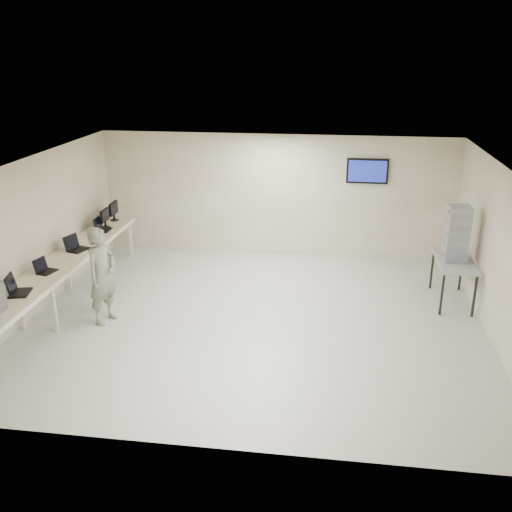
# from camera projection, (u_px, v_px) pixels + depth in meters

# --- Properties ---
(room) EXTENTS (8.01, 7.01, 2.81)m
(room) POSITION_uv_depth(u_px,v_px,m) (257.00, 245.00, 9.75)
(room) COLOR #B1AF9F
(room) RESTS_ON ground
(workbench) EXTENTS (0.76, 6.00, 0.90)m
(workbench) POSITION_uv_depth(u_px,v_px,m) (60.00, 267.00, 10.37)
(workbench) COLOR #BBB495
(workbench) RESTS_ON ground
(laptop_0) EXTENTS (0.41, 0.45, 0.31)m
(laptop_0) POSITION_uv_depth(u_px,v_px,m) (16.00, 289.00, 9.05)
(laptop_0) COLOR black
(laptop_0) RESTS_ON workbench
(laptop_1) EXTENTS (0.33, 0.37, 0.25)m
(laptop_1) POSITION_uv_depth(u_px,v_px,m) (44.00, 269.00, 9.92)
(laptop_1) COLOR black
(laptop_1) RESTS_ON workbench
(laptop_2) EXTENTS (0.42, 0.45, 0.30)m
(laptop_2) POSITION_uv_depth(u_px,v_px,m) (76.00, 246.00, 10.99)
(laptop_2) COLOR black
(laptop_2) RESTS_ON workbench
(laptop_3) EXTENTS (0.30, 0.37, 0.28)m
(laptop_3) POSITION_uv_depth(u_px,v_px,m) (101.00, 227.00, 12.17)
(laptop_3) COLOR black
(laptop_3) RESTS_ON workbench
(monitor_near) EXTENTS (0.18, 0.41, 0.40)m
(monitor_near) POSITION_uv_depth(u_px,v_px,m) (105.00, 216.00, 12.34)
(monitor_near) COLOR black
(monitor_near) RESTS_ON workbench
(monitor_far) EXTENTS (0.19, 0.43, 0.43)m
(monitor_far) POSITION_uv_depth(u_px,v_px,m) (114.00, 209.00, 12.82)
(monitor_far) COLOR black
(monitor_far) RESTS_ON workbench
(soldier) EXTENTS (0.59, 0.73, 1.74)m
(soldier) POSITION_uv_depth(u_px,v_px,m) (102.00, 276.00, 9.86)
(soldier) COLOR #626D50
(soldier) RESTS_ON ground
(side_table) EXTENTS (0.66, 1.42, 0.85)m
(side_table) POSITION_uv_depth(u_px,v_px,m) (454.00, 264.00, 10.66)
(side_table) COLOR gray
(side_table) RESTS_ON ground
(storage_bins) EXTENTS (0.39, 0.44, 1.04)m
(storage_bins) POSITION_uv_depth(u_px,v_px,m) (457.00, 233.00, 10.46)
(storage_bins) COLOR #959CA9
(storage_bins) RESTS_ON side_table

